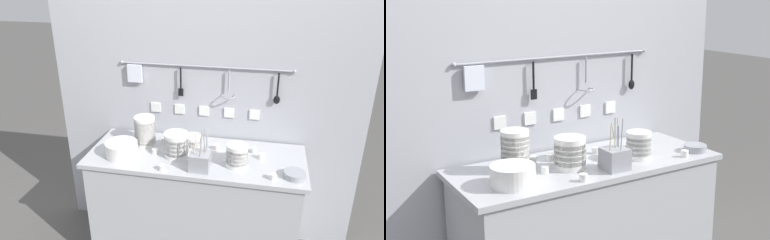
# 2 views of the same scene
# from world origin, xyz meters

# --- Properties ---
(counter) EXTENTS (1.46, 0.58, 0.84)m
(counter) POSITION_xyz_m (0.00, 0.00, 0.42)
(counter) COLOR #ADAFB5
(counter) RESTS_ON ground
(back_wall) EXTENTS (2.26, 0.11, 1.85)m
(back_wall) POSITION_xyz_m (-0.00, 0.32, 0.93)
(back_wall) COLOR #A8AAB2
(back_wall) RESTS_ON ground
(bowl_stack_nested_right) EXTENTS (0.15, 0.15, 0.21)m
(bowl_stack_nested_right) POSITION_xyz_m (-0.38, 0.08, 0.95)
(bowl_stack_nested_right) COLOR white
(bowl_stack_nested_right) RESTS_ON counter
(bowl_stack_short_front) EXTENTS (0.13, 0.13, 0.09)m
(bowl_stack_short_front) POSITION_xyz_m (-0.04, 0.11, 0.89)
(bowl_stack_short_front) COLOR white
(bowl_stack_short_front) RESTS_ON counter
(bowl_stack_wide_centre) EXTENTS (0.14, 0.14, 0.15)m
(bowl_stack_wide_centre) POSITION_xyz_m (0.28, -0.09, 0.92)
(bowl_stack_wide_centre) COLOR white
(bowl_stack_wide_centre) RESTS_ON counter
(bowl_stack_back_corner) EXTENTS (0.16, 0.16, 0.17)m
(bowl_stack_back_corner) POSITION_xyz_m (-0.13, -0.04, 0.93)
(bowl_stack_back_corner) COLOR white
(bowl_stack_back_corner) RESTS_ON counter
(plate_stack) EXTENTS (0.22, 0.22, 0.10)m
(plate_stack) POSITION_xyz_m (-0.48, -0.11, 0.89)
(plate_stack) COLOR white
(plate_stack) RESTS_ON counter
(steel_mixing_bowl) EXTENTS (0.13, 0.13, 0.04)m
(steel_mixing_bowl) POSITION_xyz_m (0.64, -0.16, 0.86)
(steel_mixing_bowl) COLOR #93969E
(steel_mixing_bowl) RESTS_ON counter
(cutlery_caddy) EXTENTS (0.13, 0.13, 0.27)m
(cutlery_caddy) POSITION_xyz_m (0.06, -0.18, 0.90)
(cutlery_caddy) COLOR #93969E
(cutlery_caddy) RESTS_ON counter
(cup_edge_far) EXTENTS (0.04, 0.04, 0.04)m
(cup_edge_far) POSITION_xyz_m (-0.26, 0.13, 0.86)
(cup_edge_far) COLOR white
(cup_edge_far) RESTS_ON counter
(cup_back_right) EXTENTS (0.04, 0.04, 0.04)m
(cup_back_right) POSITION_xyz_m (0.43, 0.03, 0.86)
(cup_back_right) COLOR white
(cup_back_right) RESTS_ON counter
(cup_by_caddy) EXTENTS (0.04, 0.04, 0.04)m
(cup_by_caddy) POSITION_xyz_m (0.38, 0.11, 0.86)
(cup_by_caddy) COLOR white
(cup_by_caddy) RESTS_ON counter
(cup_centre) EXTENTS (0.04, 0.04, 0.04)m
(cup_centre) POSITION_xyz_m (0.23, 0.03, 0.86)
(cup_centre) COLOR white
(cup_centre) RESTS_ON counter
(cup_edge_near) EXTENTS (0.04, 0.04, 0.04)m
(cup_edge_near) POSITION_xyz_m (-0.15, 0.13, 0.86)
(cup_edge_near) COLOR white
(cup_edge_near) RESTS_ON counter
(cup_beside_plates) EXTENTS (0.04, 0.04, 0.04)m
(cup_beside_plates) POSITION_xyz_m (0.51, -0.21, 0.86)
(cup_beside_plates) COLOR white
(cup_beside_plates) RESTS_ON counter
(cup_front_right) EXTENTS (0.04, 0.04, 0.04)m
(cup_front_right) POSITION_xyz_m (0.13, 0.10, 0.86)
(cup_front_right) COLOR white
(cup_front_right) RESTS_ON counter
(cup_back_left) EXTENTS (0.04, 0.04, 0.04)m
(cup_back_left) POSITION_xyz_m (-0.27, -0.04, 0.86)
(cup_back_left) COLOR white
(cup_back_left) RESTS_ON counter
(cup_front_left) EXTENTS (0.04, 0.04, 0.04)m
(cup_front_left) POSITION_xyz_m (-0.17, -0.24, 0.86)
(cup_front_left) COLOR white
(cup_front_left) RESTS_ON counter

